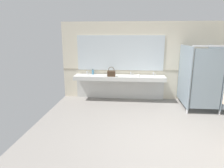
{
  "coord_description": "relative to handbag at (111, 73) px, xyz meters",
  "views": [
    {
      "loc": [
        -0.92,
        -4.01,
        2.27
      ],
      "look_at": [
        -1.35,
        0.84,
        1.07
      ],
      "focal_mm": 31.87,
      "sensor_mm": 36.0,
      "label": 1
    }
  ],
  "objects": [
    {
      "name": "vanity_counter",
      "position": [
        0.27,
        0.23,
        -0.34
      ],
      "size": [
        3.17,
        0.57,
        1.01
      ],
      "color": "silver",
      "rests_on": "ground_plane"
    },
    {
      "name": "soap_dispenser",
      "position": [
        -0.7,
        0.31,
        -0.02
      ],
      "size": [
        0.07,
        0.07,
        0.2
      ],
      "color": "teal",
      "rests_on": "vanity_counter"
    },
    {
      "name": "bathroom_stalls",
      "position": [
        3.29,
        -0.47,
        0.05
      ],
      "size": [
        1.91,
        1.41,
        2.01
      ],
      "color": "gray",
      "rests_on": "ground_plane"
    },
    {
      "name": "wall_back_tile_band",
      "position": [
        1.54,
        0.45,
        0.05
      ],
      "size": [
        6.73,
        0.01,
        0.06
      ],
      "primitive_type": "cube",
      "color": "#9E937F",
      "rests_on": "wall_back"
    },
    {
      "name": "mirror_panel",
      "position": [
        0.27,
        0.44,
        0.66
      ],
      "size": [
        3.07,
        0.02,
        1.23
      ],
      "primitive_type": "cube",
      "color": "silver",
      "rests_on": "wall_back"
    },
    {
      "name": "ground_plane",
      "position": [
        1.54,
        -2.66,
        -1.05
      ],
      "size": [
        6.73,
        6.81,
        0.1
      ],
      "primitive_type": "cube",
      "color": "gray"
    },
    {
      "name": "paper_cup",
      "position": [
        0.93,
        0.01,
        -0.06
      ],
      "size": [
        0.07,
        0.07,
        0.08
      ],
      "primitive_type": "cylinder",
      "color": "white",
      "rests_on": "vanity_counter"
    },
    {
      "name": "handbag",
      "position": [
        0.0,
        0.0,
        0.0
      ],
      "size": [
        0.27,
        0.15,
        0.33
      ],
      "color": "#3F2D1E",
      "rests_on": "vanity_counter"
    },
    {
      "name": "wall_back",
      "position": [
        1.54,
        0.51,
        0.37
      ],
      "size": [
        6.73,
        0.12,
        2.74
      ],
      "primitive_type": "cube",
      "color": "beige",
      "rests_on": "ground_plane"
    }
  ]
}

